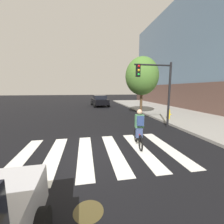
{
  "coord_description": "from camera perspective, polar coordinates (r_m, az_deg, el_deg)",
  "views": [
    {
      "loc": [
        -0.34,
        -5.62,
        2.54
      ],
      "look_at": [
        1.2,
        2.76,
        1.2
      ],
      "focal_mm": 23.58,
      "sensor_mm": 36.0,
      "label": 1
    }
  ],
  "objects": [
    {
      "name": "ground_plane",
      "position": [
        6.18,
        -6.59,
        -15.43
      ],
      "size": [
        120.0,
        120.0,
        0.0
      ],
      "primitive_type": "plane",
      "color": "black"
    },
    {
      "name": "manhole_cover",
      "position": [
        3.75,
        -9.12,
        -33.75
      ],
      "size": [
        0.64,
        0.64,
        0.01
      ],
      "primitive_type": "cylinder",
      "color": "#473D1E",
      "rests_on": "ground"
    },
    {
      "name": "cyclist",
      "position": [
        6.54,
        10.41,
        -6.29
      ],
      "size": [
        0.39,
        1.7,
        1.69
      ],
      "color": "black",
      "rests_on": "ground"
    },
    {
      "name": "crosswalk_stripes",
      "position": [
        6.19,
        -4.77,
        -15.3
      ],
      "size": [
        6.38,
        3.88,
        0.01
      ],
      "color": "silver",
      "rests_on": "ground"
    },
    {
      "name": "fire_hydrant",
      "position": [
        12.7,
        21.12,
        -0.8
      ],
      "size": [
        0.33,
        0.22,
        0.78
      ],
      "color": "gold",
      "rests_on": "sidewalk"
    },
    {
      "name": "traffic_light_near",
      "position": [
        9.86,
        17.35,
        10.38
      ],
      "size": [
        2.47,
        0.28,
        4.2
      ],
      "color": "black",
      "rests_on": "ground"
    },
    {
      "name": "street_tree_near",
      "position": [
        14.6,
        11.51,
        13.44
      ],
      "size": [
        3.11,
        3.11,
        5.54
      ],
      "color": "#4C3823",
      "rests_on": "ground"
    },
    {
      "name": "sedan_mid",
      "position": [
        22.04,
        -4.86,
        4.46
      ],
      "size": [
        2.53,
        4.86,
        1.63
      ],
      "color": "black",
      "rests_on": "ground"
    },
    {
      "name": "corner_building",
      "position": [
        28.69,
        33.2,
        16.59
      ],
      "size": [
        14.44,
        23.85,
        14.23
      ],
      "color": "brown",
      "rests_on": "ground"
    }
  ]
}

